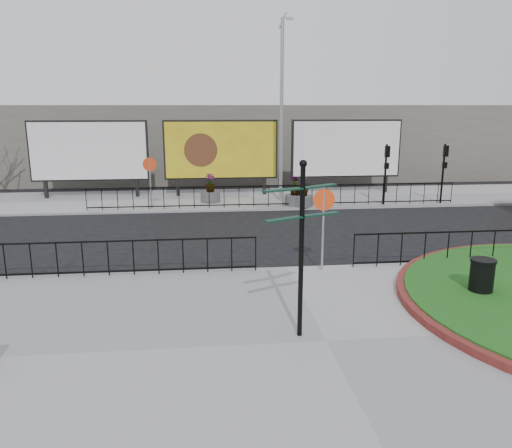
{
  "coord_description": "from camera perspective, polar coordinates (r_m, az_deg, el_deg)",
  "views": [
    {
      "loc": [
        -2.49,
        -14.44,
        4.94
      ],
      "look_at": [
        -0.83,
        1.19,
        1.22
      ],
      "focal_mm": 35.0,
      "sensor_mm": 36.0,
      "label": 1
    }
  ],
  "objects": [
    {
      "name": "ground",
      "position": [
        15.47,
        3.55,
        -5.33
      ],
      "size": [
        90.0,
        90.0,
        0.0
      ],
      "primitive_type": "plane",
      "color": "black",
      "rests_on": "ground"
    },
    {
      "name": "pavement_near",
      "position": [
        10.92,
        8.02,
        -13.37
      ],
      "size": [
        30.0,
        10.0,
        0.12
      ],
      "primitive_type": "cube",
      "color": "gray",
      "rests_on": "ground"
    },
    {
      "name": "pavement_far",
      "position": [
        27.0,
        -0.67,
        2.92
      ],
      "size": [
        44.0,
        6.0,
        0.12
      ],
      "primitive_type": "cube",
      "color": "gray",
      "rests_on": "ground"
    },
    {
      "name": "railing_near_left",
      "position": [
        15.18,
        -19.2,
        -3.77
      ],
      "size": [
        10.0,
        0.1,
        1.1
      ],
      "primitive_type": null,
      "color": "black",
      "rests_on": "pavement_near"
    },
    {
      "name": "railing_near_right",
      "position": [
        17.3,
        25.53,
        -2.3
      ],
      "size": [
        9.0,
        0.1,
        1.1
      ],
      "primitive_type": null,
      "color": "black",
      "rests_on": "pavement_near"
    },
    {
      "name": "railing_far",
      "position": [
        24.38,
        2.27,
        3.23
      ],
      "size": [
        18.0,
        0.1,
        1.1
      ],
      "primitive_type": null,
      "color": "black",
      "rests_on": "pavement_far"
    },
    {
      "name": "speed_sign_far",
      "position": [
        24.17,
        -12.04,
        5.85
      ],
      "size": [
        0.64,
        0.07,
        2.47
      ],
      "color": "gray",
      "rests_on": "pavement_far"
    },
    {
      "name": "speed_sign_near",
      "position": [
        14.79,
        7.73,
        1.4
      ],
      "size": [
        0.64,
        0.07,
        2.47
      ],
      "color": "gray",
      "rests_on": "pavement_near"
    },
    {
      "name": "billboard_left",
      "position": [
        28.16,
        -18.54,
        7.88
      ],
      "size": [
        6.2,
        0.31,
        4.1
      ],
      "color": "black",
      "rests_on": "pavement_far"
    },
    {
      "name": "billboard_mid",
      "position": [
        27.53,
        -4.02,
        8.42
      ],
      "size": [
        6.2,
        0.31,
        4.1
      ],
      "color": "black",
      "rests_on": "pavement_far"
    },
    {
      "name": "billboard_right",
      "position": [
        28.65,
        10.27,
        8.44
      ],
      "size": [
        6.2,
        0.31,
        4.1
      ],
      "color": "black",
      "rests_on": "pavement_far"
    },
    {
      "name": "lamp_post",
      "position": [
        25.76,
        2.94,
        13.06
      ],
      "size": [
        0.74,
        0.18,
        9.23
      ],
      "color": "gray",
      "rests_on": "pavement_far"
    },
    {
      "name": "signal_pole_a",
      "position": [
        25.58,
        14.65,
        6.52
      ],
      "size": [
        0.22,
        0.26,
        3.0
      ],
      "color": "black",
      "rests_on": "pavement_far"
    },
    {
      "name": "signal_pole_b",
      "position": [
        26.79,
        20.71,
        6.39
      ],
      "size": [
        0.22,
        0.26,
        3.0
      ],
      "color": "black",
      "rests_on": "pavement_far"
    },
    {
      "name": "building_backdrop",
      "position": [
        36.61,
        -2.18,
        9.5
      ],
      "size": [
        40.0,
        10.0,
        5.0
      ],
      "primitive_type": "cube",
      "color": "#625E56",
      "rests_on": "ground"
    },
    {
      "name": "fingerpost_sign",
      "position": [
        10.29,
        5.23,
        -1.0
      ],
      "size": [
        1.71,
        0.97,
        3.78
      ],
      "rotation": [
        0.0,
        0.0,
        0.36
      ],
      "color": "black",
      "rests_on": "pavement_near"
    },
    {
      "name": "litter_bin",
      "position": [
        14.01,
        24.37,
        -5.73
      ],
      "size": [
        0.64,
        0.64,
        1.05
      ],
      "color": "black",
      "rests_on": "pavement_near"
    },
    {
      "name": "planter_a",
      "position": [
        25.81,
        -5.24,
        3.64
      ],
      "size": [
        1.0,
        1.0,
        1.46
      ],
      "color": "#4C4C4F",
      "rests_on": "pavement_far"
    },
    {
      "name": "planter_b",
      "position": [
        24.87,
        4.44,
        3.32
      ],
      "size": [
        1.0,
        1.0,
        1.47
      ],
      "color": "#4C4C4F",
      "rests_on": "pavement_far"
    },
    {
      "name": "planter_c",
      "position": [
        24.71,
        5.39,
        3.28
      ],
      "size": [
        0.99,
        0.99,
        1.49
      ],
      "color": "#4C4C4F",
      "rests_on": "pavement_far"
    }
  ]
}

